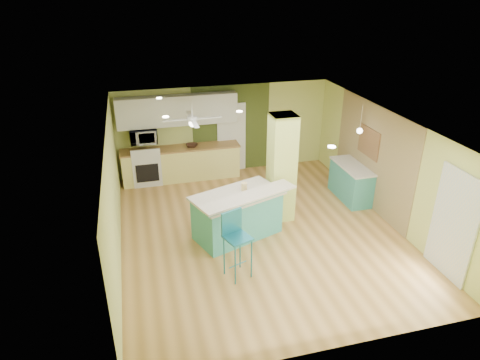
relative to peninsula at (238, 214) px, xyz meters
name	(u,v)px	position (x,y,z in m)	size (l,w,h in m)	color
floor	(259,231)	(0.51, 0.05, -0.54)	(6.00, 7.00, 0.01)	#A37339
ceiling	(262,123)	(0.51, 0.05, 1.97)	(6.00, 7.00, 0.01)	white
wall_back	(224,129)	(0.51, 3.55, 0.72)	(6.00, 0.01, 2.50)	#C7D270
wall_front	(334,284)	(0.51, -3.46, 0.72)	(6.00, 0.01, 2.50)	#C7D270
wall_left	(113,197)	(-2.50, 0.05, 0.72)	(0.01, 7.00, 2.50)	#C7D270
wall_right	(387,166)	(3.51, 0.05, 0.72)	(0.01, 7.00, 2.50)	#C7D270
wood_panel	(372,157)	(3.49, 0.65, 0.72)	(0.02, 3.40, 2.50)	olive
olive_accent	(231,129)	(0.71, 3.53, 0.72)	(2.20, 0.02, 2.50)	#425120
interior_door	(231,138)	(0.71, 3.51, 0.47)	(0.82, 0.05, 2.00)	white
french_door	(453,225)	(3.48, -2.25, 0.52)	(0.04, 1.08, 2.10)	silver
column	(282,168)	(1.16, 0.55, 0.72)	(0.55, 0.55, 2.50)	#BBCD5F
kitchen_run	(181,163)	(-0.79, 3.25, -0.06)	(3.25, 0.63, 0.94)	#EEE47C
stove	(147,167)	(-1.74, 3.24, -0.07)	(0.76, 0.66, 1.08)	silver
upper_cabinets	(177,110)	(-0.79, 3.37, 1.42)	(3.20, 0.34, 0.80)	silver
microwave	(143,136)	(-1.74, 3.25, 0.82)	(0.70, 0.48, 0.39)	white
ceiling_fan	(192,119)	(-0.59, 2.05, 1.54)	(1.41, 1.41, 0.61)	silver
pendant_lamp	(360,131)	(3.16, 0.80, 1.35)	(0.14, 0.14, 0.69)	white
wall_decor	(369,142)	(3.47, 0.85, 1.02)	(0.03, 0.90, 0.70)	brown
peninsula	(238,214)	(0.00, 0.00, 0.00)	(2.30, 1.77, 1.15)	teal
bar_stool	(235,234)	(-0.38, -1.29, 0.35)	(0.56, 0.56, 1.32)	#1C6B7F
side_counter	(351,182)	(3.21, 1.00, -0.08)	(0.60, 1.41, 0.91)	teal
fruit_bowl	(192,145)	(-0.48, 3.21, 0.45)	(0.32, 0.32, 0.08)	#361F16
canister	(244,187)	(0.18, 0.17, 0.55)	(0.13, 0.13, 0.17)	yellow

